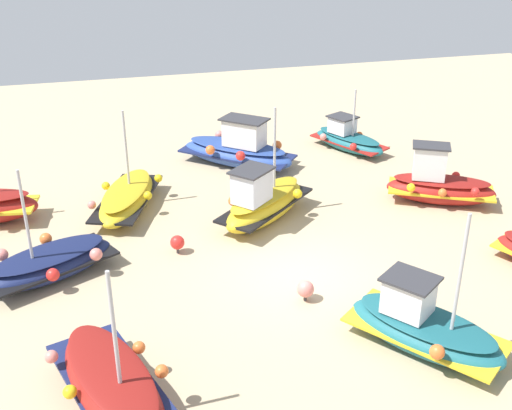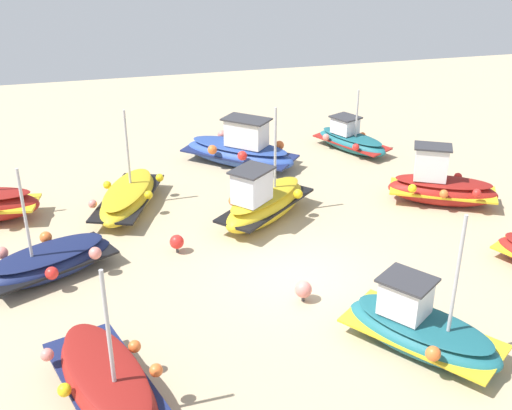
% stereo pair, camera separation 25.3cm
% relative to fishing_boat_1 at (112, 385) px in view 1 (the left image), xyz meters
% --- Properties ---
extents(ground_plane, '(47.03, 47.03, 0.00)m').
position_rel_fishing_boat_1_xyz_m(ground_plane, '(-5.18, -3.70, -0.53)').
color(ground_plane, tan).
extents(fishing_boat_1, '(2.55, 4.17, 3.37)m').
position_rel_fishing_boat_1_xyz_m(fishing_boat_1, '(0.00, 0.00, 0.00)').
color(fishing_boat_1, maroon).
rests_on(fishing_boat_1, ground_plane).
extents(fishing_boat_2, '(3.73, 2.81, 2.03)m').
position_rel_fishing_boat_1_xyz_m(fishing_boat_2, '(-11.19, -6.86, 0.10)').
color(fishing_boat_2, maroon).
rests_on(fishing_boat_2, ground_plane).
extents(fishing_boat_3, '(2.76, 4.26, 3.26)m').
position_rel_fishing_boat_1_xyz_m(fishing_boat_3, '(-1.10, -9.08, -0.09)').
color(fishing_boat_3, gold).
rests_on(fishing_boat_3, ground_plane).
extents(fishing_boat_4, '(3.33, 3.82, 3.54)m').
position_rel_fishing_boat_1_xyz_m(fishing_boat_4, '(-6.81, -0.09, -0.01)').
color(fishing_boat_4, '#1E6670').
rests_on(fishing_boat_4, ground_plane).
extents(fishing_boat_5, '(3.79, 3.52, 3.56)m').
position_rel_fishing_boat_1_xyz_m(fishing_boat_5, '(-5.16, -7.11, 0.13)').
color(fishing_boat_5, gold).
rests_on(fishing_boat_5, ground_plane).
extents(fishing_boat_6, '(4.41, 4.25, 1.93)m').
position_rel_fishing_boat_1_xyz_m(fishing_boat_6, '(-5.59, -12.01, 0.09)').
color(fishing_boat_6, '#2D4C9E').
rests_on(fishing_boat_6, ground_plane).
extents(fishing_boat_7, '(3.80, 2.84, 3.22)m').
position_rel_fishing_boat_1_xyz_m(fishing_boat_7, '(1.25, -5.43, -0.11)').
color(fishing_boat_7, navy).
rests_on(fishing_boat_7, ground_plane).
extents(fishing_boat_8, '(2.52, 3.59, 2.59)m').
position_rel_fishing_boat_1_xyz_m(fishing_boat_8, '(-10.30, -12.42, -0.07)').
color(fishing_boat_8, '#1E6670').
rests_on(fishing_boat_8, ground_plane).
extents(mooring_buoy_0, '(0.41, 0.41, 0.55)m').
position_rel_fishing_boat_1_xyz_m(mooring_buoy_0, '(-2.21, -5.78, -0.19)').
color(mooring_buoy_0, '#3F3F42').
rests_on(mooring_buoy_0, ground_plane).
extents(mooring_buoy_1, '(0.43, 0.43, 0.56)m').
position_rel_fishing_boat_1_xyz_m(mooring_buoy_1, '(-4.91, -2.50, -0.19)').
color(mooring_buoy_1, '#3F3F42').
rests_on(mooring_buoy_1, ground_plane).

